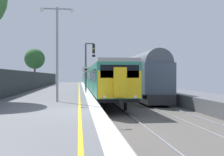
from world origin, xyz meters
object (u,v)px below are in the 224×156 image
object	(u,v)px
commuter_train_at_platform	(94,78)
signal_gantry	(88,61)
speed_limit_sign	(86,76)
background_tree_centre	(34,59)
platform_lamp_mid	(57,46)
freight_train_adjacent_track	(122,76)

from	to	relation	value
commuter_train_at_platform	signal_gantry	world-z (taller)	signal_gantry
speed_limit_sign	background_tree_centre	world-z (taller)	background_tree_centre
platform_lamp_mid	background_tree_centre	size ratio (longest dim) A/B	0.91
speed_limit_sign	platform_lamp_mid	distance (m)	8.83
platform_lamp_mid	freight_train_adjacent_track	bearing A→B (deg)	72.13
platform_lamp_mid	background_tree_centre	world-z (taller)	background_tree_centre
freight_train_adjacent_track	signal_gantry	size ratio (longest dim) A/B	7.90
speed_limit_sign	platform_lamp_mid	size ratio (longest dim) A/B	0.43
freight_train_adjacent_track	background_tree_centre	world-z (taller)	background_tree_centre
freight_train_adjacent_track	platform_lamp_mid	distance (m)	25.40
commuter_train_at_platform	signal_gantry	size ratio (longest dim) A/B	12.02
speed_limit_sign	background_tree_centre	distance (m)	25.16
commuter_train_at_platform	signal_gantry	bearing A→B (deg)	-94.90
commuter_train_at_platform	platform_lamp_mid	xyz separation A→B (m)	(-3.77, -30.01, 2.07)
speed_limit_sign	commuter_train_at_platform	bearing A→B (deg)	85.11
freight_train_adjacent_track	platform_lamp_mid	world-z (taller)	platform_lamp_mid
commuter_train_at_platform	signal_gantry	xyz separation A→B (m)	(-1.48, -17.22, 1.90)
speed_limit_sign	background_tree_centre	size ratio (longest dim) A/B	0.39
commuter_train_at_platform	speed_limit_sign	world-z (taller)	commuter_train_at_platform
commuter_train_at_platform	background_tree_centre	bearing A→B (deg)	168.77
background_tree_centre	speed_limit_sign	bearing A→B (deg)	-70.66
signal_gantry	speed_limit_sign	distance (m)	4.66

